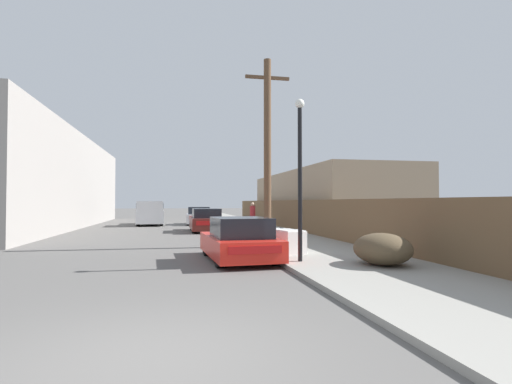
# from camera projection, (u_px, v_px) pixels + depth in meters

# --- Properties ---
(ground_plane) EXTENTS (220.00, 220.00, 0.00)m
(ground_plane) POSITION_uv_depth(u_px,v_px,m) (143.00, 361.00, 4.41)
(ground_plane) COLOR #595654
(sidewalk_curb) EXTENTS (4.20, 63.00, 0.12)m
(sidewalk_curb) POSITION_uv_depth(u_px,v_px,m) (245.00, 226.00, 28.49)
(sidewalk_curb) COLOR gray
(sidewalk_curb) RESTS_ON ground
(discarded_fridge) EXTENTS (1.11, 1.73, 0.78)m
(discarded_fridge) POSITION_uv_depth(u_px,v_px,m) (284.00, 241.00, 12.96)
(discarded_fridge) COLOR white
(discarded_fridge) RESTS_ON sidewalk_curb
(parked_sports_car_red) EXTENTS (2.05, 4.18, 1.30)m
(parked_sports_car_red) POSITION_uv_depth(u_px,v_px,m) (239.00, 241.00, 12.03)
(parked_sports_car_red) COLOR red
(parked_sports_car_red) RESTS_ON ground
(car_parked_mid) EXTENTS (1.83, 4.45, 1.37)m
(car_parked_mid) POSITION_uv_depth(u_px,v_px,m) (206.00, 221.00, 23.95)
(car_parked_mid) COLOR #5B1E19
(car_parked_mid) RESTS_ON ground
(car_parked_far) EXTENTS (2.02, 4.45, 1.38)m
(car_parked_far) POSITION_uv_depth(u_px,v_px,m) (199.00, 216.00, 31.41)
(car_parked_far) COLOR silver
(car_parked_far) RESTS_ON ground
(pickup_truck) EXTENTS (2.22, 5.51, 1.82)m
(pickup_truck) POSITION_uv_depth(u_px,v_px,m) (150.00, 213.00, 30.38)
(pickup_truck) COLOR silver
(pickup_truck) RESTS_ON ground
(utility_pole) EXTENTS (1.80, 0.29, 7.37)m
(utility_pole) POSITION_uv_depth(u_px,v_px,m) (267.00, 148.00, 15.92)
(utility_pole) COLOR brown
(utility_pole) RESTS_ON sidewalk_curb
(street_lamp) EXTENTS (0.26, 0.26, 4.53)m
(street_lamp) POSITION_uv_depth(u_px,v_px,m) (300.00, 166.00, 11.12)
(street_lamp) COLOR black
(street_lamp) RESTS_ON sidewalk_curb
(brush_pile) EXTENTS (1.43, 1.78, 0.83)m
(brush_pile) POSITION_uv_depth(u_px,v_px,m) (382.00, 249.00, 10.43)
(brush_pile) COLOR brown
(brush_pile) RESTS_ON sidewalk_curb
(wooden_fence) EXTENTS (0.08, 36.65, 1.76)m
(wooden_fence) POSITION_uv_depth(u_px,v_px,m) (295.00, 215.00, 23.25)
(wooden_fence) COLOR brown
(wooden_fence) RESTS_ON sidewalk_curb
(building_left_block) EXTENTS (7.00, 27.53, 6.35)m
(building_left_block) POSITION_uv_depth(u_px,v_px,m) (33.00, 182.00, 27.51)
(building_left_block) COLOR gray
(building_left_block) RESTS_ON ground
(building_right_house) EXTENTS (6.00, 18.38, 3.91)m
(building_right_house) POSITION_uv_depth(u_px,v_px,m) (322.00, 199.00, 29.45)
(building_right_house) COLOR gray
(building_right_house) RESTS_ON ground
(pedestrian) EXTENTS (0.34, 0.34, 1.62)m
(pedestrian) POSITION_uv_depth(u_px,v_px,m) (253.00, 215.00, 24.84)
(pedestrian) COLOR #282D42
(pedestrian) RESTS_ON sidewalk_curb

